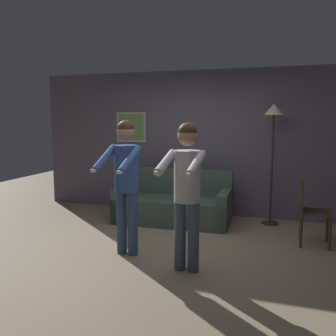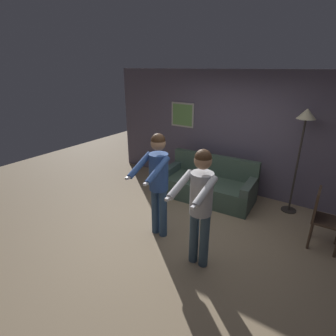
% 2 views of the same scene
% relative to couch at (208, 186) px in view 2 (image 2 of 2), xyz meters
% --- Properties ---
extents(ground_plane, '(12.00, 12.00, 0.00)m').
position_rel_couch_xyz_m(ground_plane, '(0.32, -1.45, -0.28)').
color(ground_plane, '#9C8565').
extents(back_wall_assembly, '(6.40, 0.09, 2.60)m').
position_rel_couch_xyz_m(back_wall_assembly, '(0.31, 0.73, 1.03)').
color(back_wall_assembly, '#5E5567').
rests_on(back_wall_assembly, ground_plane).
extents(couch, '(1.94, 0.94, 0.87)m').
position_rel_couch_xyz_m(couch, '(0.00, 0.00, 0.00)').
color(couch, '#425647').
rests_on(couch, ground_plane).
extents(torchiere_lamp, '(0.32, 0.32, 1.98)m').
position_rel_couch_xyz_m(torchiere_lamp, '(1.57, 0.39, 1.36)').
color(torchiere_lamp, '#332D28').
rests_on(torchiere_lamp, ground_plane).
extents(person_standing_left, '(0.45, 0.70, 1.73)m').
position_rel_couch_xyz_m(person_standing_left, '(-0.11, -1.66, 0.77)').
color(person_standing_left, '#334E6F').
rests_on(person_standing_left, ground_plane).
extents(person_standing_right, '(0.43, 0.71, 1.71)m').
position_rel_couch_xyz_m(person_standing_right, '(0.77, -1.92, 0.76)').
color(person_standing_right, '#3B5263').
rests_on(person_standing_right, ground_plane).
extents(dining_chair_distant, '(0.42, 0.42, 0.93)m').
position_rel_couch_xyz_m(dining_chair_distant, '(2.13, -0.50, 0.25)').
color(dining_chair_distant, '#4C3828').
rests_on(dining_chair_distant, ground_plane).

